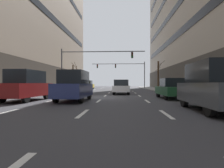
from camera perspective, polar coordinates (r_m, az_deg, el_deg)
ground_plane at (r=15.09m, az=-2.83°, el=-4.33°), size 120.00×120.00×0.00m
sidewalk_left at (r=18.03m, az=-30.75°, el=-3.39°), size 3.89×80.00×0.14m
sidewalk_right at (r=16.54m, az=27.89°, el=-3.71°), size 3.89×80.00×0.14m
lane_stripe_l1_s2 at (r=8.54m, az=-31.52°, el=-7.86°), size 0.16×2.00×0.01m
lane_stripe_l1_s3 at (r=12.94m, az=-18.83°, el=-5.08°), size 0.16×2.00×0.01m
lane_stripe_l1_s4 at (r=17.67m, az=-12.78°, el=-3.66°), size 0.16×2.00×0.01m
lane_stripe_l1_s5 at (r=22.51m, az=-9.31°, el=-2.82°), size 0.16×2.00×0.01m
lane_stripe_l1_s6 at (r=27.41m, az=-7.08°, el=-2.27°), size 0.16×2.00×0.01m
lane_stripe_l1_s7 at (r=32.34m, az=-5.53°, el=-1.89°), size 0.16×2.00×0.01m
lane_stripe_l1_s8 at (r=37.29m, az=-4.39°, el=-1.60°), size 0.16×2.00×0.01m
lane_stripe_l1_s9 at (r=42.25m, az=-3.52°, el=-1.39°), size 0.16×2.00×0.01m
lane_stripe_l1_s10 at (r=47.22m, az=-2.83°, el=-1.22°), size 0.16×2.00×0.01m
lane_stripe_l2_s2 at (r=7.23m, az=-9.37°, el=-9.30°), size 0.16×2.00×0.01m
lane_stripe_l2_s3 at (r=12.12m, az=-4.28°, el=-5.43°), size 0.16×2.00×0.01m
lane_stripe_l2_s4 at (r=17.07m, az=-2.15°, el=-3.79°), size 0.16×2.00×0.01m
lane_stripe_l2_s5 at (r=22.05m, az=-0.98°, el=-2.88°), size 0.16×2.00×0.01m
lane_stripe_l2_s6 at (r=27.03m, az=-0.25°, el=-2.30°), size 0.16×2.00×0.01m
lane_stripe_l2_s7 at (r=32.02m, az=0.26°, el=-1.91°), size 0.16×2.00×0.01m
lane_stripe_l2_s8 at (r=37.01m, az=0.63°, el=-1.62°), size 0.16×2.00×0.01m
lane_stripe_l2_s9 at (r=42.01m, az=0.91°, el=-1.40°), size 0.16×2.00×0.01m
lane_stripe_l2_s10 at (r=47.00m, az=1.13°, el=-1.22°), size 0.16×2.00×0.01m
lane_stripe_l3_s2 at (r=7.28m, az=17.00°, el=-9.25°), size 0.16×2.00×0.01m
lane_stripe_l3_s3 at (r=12.15m, az=11.26°, el=-5.43°), size 0.16×2.00×0.01m
lane_stripe_l3_s4 at (r=17.09m, az=8.84°, el=-3.78°), size 0.16×2.00×0.01m
lane_stripe_l3_s5 at (r=22.06m, az=7.52°, el=-2.88°), size 0.16×2.00×0.01m
lane_stripe_l3_s6 at (r=27.05m, az=6.68°, el=-2.30°), size 0.16×2.00×0.01m
lane_stripe_l3_s7 at (r=32.03m, az=6.11°, el=-1.91°), size 0.16×2.00×0.01m
lane_stripe_l3_s8 at (r=37.02m, az=5.69°, el=-1.62°), size 0.16×2.00×0.01m
lane_stripe_l3_s9 at (r=42.02m, az=5.37°, el=-1.40°), size 0.16×2.00×0.01m
lane_stripe_l3_s10 at (r=47.01m, az=5.11°, el=-1.22°), size 0.16×2.00×0.01m
car_driving_0 at (r=19.81m, az=2.99°, el=-0.97°), size 1.81×4.26×1.59m
taxi_driving_1 at (r=34.17m, az=-7.95°, el=-0.35°), size 2.02×4.66×1.92m
car_driving_2 at (r=13.43m, az=-25.86°, el=-0.48°), size 2.01×4.40×2.09m
car_driving_3 at (r=12.16m, az=-12.05°, el=-0.64°), size 1.83×4.24×2.04m
car_driving_4 at (r=34.64m, az=2.97°, el=-0.47°), size 1.76×4.18×1.57m
car_parked_0 at (r=8.71m, az=30.00°, el=-0.74°), size 1.93×4.43×2.12m
car_parked_1 at (r=14.60m, az=18.71°, el=-1.42°), size 1.79×4.24×1.59m
traffic_signal_0 at (r=25.34m, az=-7.40°, el=7.57°), size 11.82×0.35×5.96m
traffic_signal_1 at (r=41.55m, az=4.19°, el=4.96°), size 12.33×0.35×6.09m
street_tree_0 at (r=32.47m, az=14.69°, el=2.90°), size 1.62×1.36×5.13m
street_tree_1 at (r=36.13m, az=-12.41°, el=2.63°), size 1.98×1.98×5.28m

